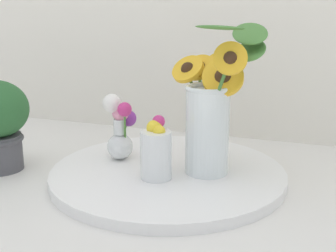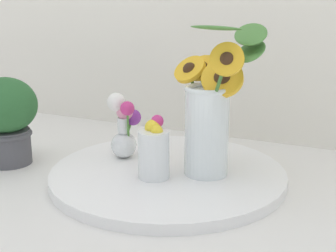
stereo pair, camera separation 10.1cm
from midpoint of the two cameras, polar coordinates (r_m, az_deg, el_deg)
The scene contains 5 objects.
ground_plane at distance 0.97m, azimuth -4.93°, elevation -8.56°, with size 6.00×6.00×0.00m, color silver.
serving_tray at distance 1.05m, azimuth -2.78°, elevation -5.96°, with size 0.52×0.52×0.02m.
mason_jar_sunflowers at distance 0.99m, azimuth 2.46°, elevation 1.93°, with size 0.23×0.21×0.33m.
vase_small_center at distance 0.98m, azimuth -4.41°, elevation -3.08°, with size 0.07×0.07×0.13m.
vase_bulb_right at distance 1.10m, azimuth -8.50°, elevation -0.28°, with size 0.08×0.08×0.16m.
Camera 1 is at (0.32, -0.82, 0.39)m, focal length 50.00 mm.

